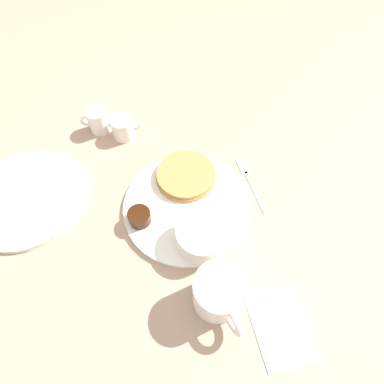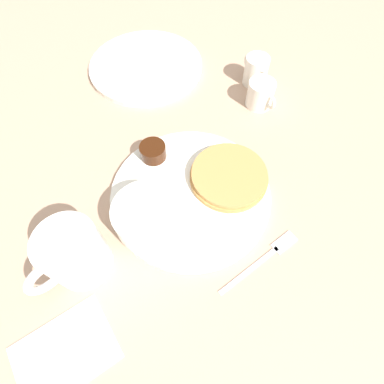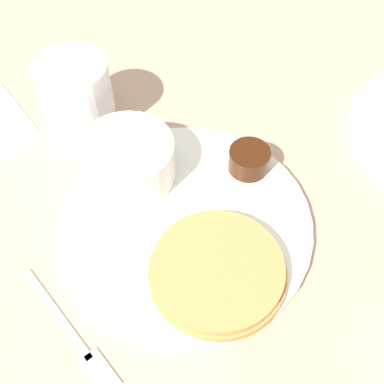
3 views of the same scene
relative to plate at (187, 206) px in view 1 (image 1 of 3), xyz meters
The scene contains 12 objects.
ground_plane 0.01m from the plate, ahead, with size 4.00×4.00×0.00m, color tan.
plate is the anchor object (origin of this frame).
pancake_stack 0.07m from the plate, ahead, with size 0.14×0.14×0.02m.
bowl 0.09m from the plate, 167.41° to the right, with size 0.10×0.10×0.05m.
syrup_cup 0.10m from the plate, 102.59° to the left, with size 0.05×0.05×0.03m.
butter_ramekin 0.11m from the plate, behind, with size 0.04×0.04×0.04m.
coffee_mug 0.21m from the plate, behind, with size 0.12×0.09×0.09m.
creamer_pitcher_near 0.26m from the plate, 29.22° to the left, with size 0.05×0.08×0.06m.
creamer_pitcher_far 0.32m from the plate, 36.21° to the left, with size 0.05×0.07×0.06m.
fork 0.16m from the plate, 70.20° to the right, with size 0.15×0.04×0.00m.
napkin 0.29m from the plate, 153.10° to the right, with size 0.14×0.11×0.00m.
far_plate 0.35m from the plate, 78.52° to the left, with size 0.26×0.26×0.01m.
Camera 1 is at (-0.32, 0.03, 0.57)m, focal length 28.00 mm.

